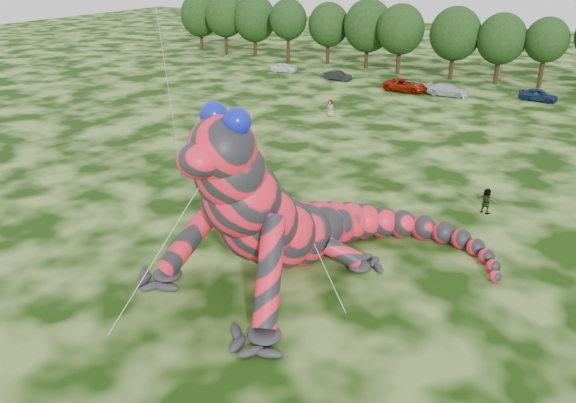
# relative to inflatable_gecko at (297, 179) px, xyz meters

# --- Properties ---
(ground) EXTENTS (240.00, 240.00, 0.00)m
(ground) POSITION_rel_inflatable_gecko_xyz_m (3.86, -3.84, -4.90)
(ground) COLOR #16330A
(ground) RESTS_ON ground
(inflatable_gecko) EXTENTS (20.61, 22.91, 9.81)m
(inflatable_gecko) POSITION_rel_inflatable_gecko_xyz_m (0.00, 0.00, 0.00)
(inflatable_gecko) COLOR red
(inflatable_gecko) RESTS_ON ground
(tree_0) EXTENTS (6.91, 6.22, 9.51)m
(tree_0) POSITION_rel_inflatable_gecko_xyz_m (-50.69, 55.39, -0.15)
(tree_0) COLOR black
(tree_0) RESTS_ON ground
(tree_1) EXTENTS (6.74, 6.07, 9.81)m
(tree_1) POSITION_rel_inflatable_gecko_xyz_m (-44.49, 54.21, -0.00)
(tree_1) COLOR black
(tree_1) RESTS_ON ground
(tree_2) EXTENTS (7.04, 6.34, 9.64)m
(tree_2) POSITION_rel_inflatable_gecko_xyz_m (-39.15, 54.92, -0.08)
(tree_2) COLOR black
(tree_2) RESTS_ON ground
(tree_3) EXTENTS (5.81, 5.23, 9.44)m
(tree_3) POSITION_rel_inflatable_gecko_xyz_m (-31.85, 53.23, -0.18)
(tree_3) COLOR black
(tree_3) RESTS_ON ground
(tree_4) EXTENTS (6.22, 5.60, 9.06)m
(tree_4) POSITION_rel_inflatable_gecko_xyz_m (-25.78, 54.87, -0.38)
(tree_4) COLOR black
(tree_4) RESTS_ON ground
(tree_5) EXTENTS (7.16, 6.44, 9.80)m
(tree_5) POSITION_rel_inflatable_gecko_xyz_m (-19.26, 54.60, -0.01)
(tree_5) COLOR black
(tree_5) RESTS_ON ground
(tree_6) EXTENTS (6.52, 5.86, 9.49)m
(tree_6) POSITION_rel_inflatable_gecko_xyz_m (-13.69, 52.84, -0.16)
(tree_6) COLOR black
(tree_6) RESTS_ON ground
(tree_7) EXTENTS (6.68, 6.01, 9.48)m
(tree_7) POSITION_rel_inflatable_gecko_xyz_m (-6.22, 52.96, -0.17)
(tree_7) COLOR black
(tree_7) RESTS_ON ground
(tree_8) EXTENTS (6.14, 5.53, 8.94)m
(tree_8) POSITION_rel_inflatable_gecko_xyz_m (-0.35, 53.15, -0.43)
(tree_8) COLOR black
(tree_8) RESTS_ON ground
(tree_9) EXTENTS (5.27, 4.74, 8.68)m
(tree_9) POSITION_rel_inflatable_gecko_xyz_m (4.93, 53.51, -0.57)
(tree_9) COLOR black
(tree_9) RESTS_ON ground
(car_0) EXTENTS (4.04, 2.28, 1.30)m
(car_0) POSITION_rel_inflatable_gecko_xyz_m (-28.17, 45.68, -4.26)
(car_0) COLOR white
(car_0) RESTS_ON ground
(car_1) EXTENTS (3.91, 1.49, 1.27)m
(car_1) POSITION_rel_inflatable_gecko_xyz_m (-19.09, 44.63, -4.27)
(car_1) COLOR black
(car_1) RESTS_ON ground
(car_2) EXTENTS (5.44, 2.62, 1.50)m
(car_2) POSITION_rel_inflatable_gecko_xyz_m (-9.01, 42.89, -4.16)
(car_2) COLOR maroon
(car_2) RESTS_ON ground
(car_3) EXTENTS (4.96, 2.11, 1.43)m
(car_3) POSITION_rel_inflatable_gecko_xyz_m (-3.80, 43.27, -4.19)
(car_3) COLOR silver
(car_3) RESTS_ON ground
(car_4) EXTENTS (4.38, 2.11, 1.44)m
(car_4) POSITION_rel_inflatable_gecko_xyz_m (5.93, 46.04, -4.18)
(car_4) COLOR #12234A
(car_4) RESTS_ON ground
(spectator_4) EXTENTS (0.95, 0.68, 1.81)m
(spectator_4) POSITION_rel_inflatable_gecko_xyz_m (-11.80, 27.83, -4.00)
(spectator_4) COLOR gray
(spectator_4) RESTS_ON ground
(spectator_5) EXTENTS (1.69, 0.94, 1.73)m
(spectator_5) POSITION_rel_inflatable_gecko_xyz_m (7.67, 11.75, -4.04)
(spectator_5) COLOR gray
(spectator_5) RESTS_ON ground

